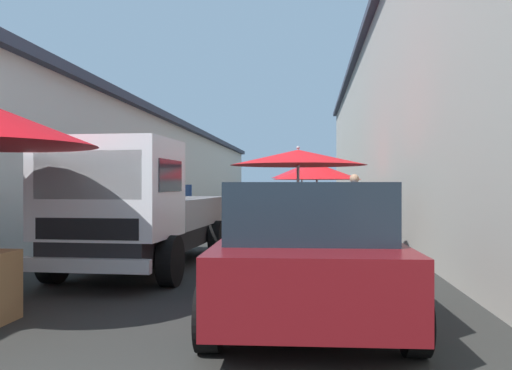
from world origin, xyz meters
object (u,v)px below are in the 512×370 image
at_px(vendor_by_crates, 182,199).
at_px(delivery_truck, 129,210).
at_px(fruit_stall_near_left, 298,171).
at_px(plastic_stool, 312,263).
at_px(fruit_stall_mid_lane, 303,179).
at_px(hatchback_car, 307,248).
at_px(vendor_in_shade, 354,203).
at_px(fruit_stall_near_right, 317,178).

bearing_deg(vendor_by_crates, delivery_truck, -171.05).
distance_m(fruit_stall_near_left, vendor_by_crates, 8.15).
relative_size(vendor_by_crates, plastic_stool, 3.82).
relative_size(fruit_stall_mid_lane, hatchback_car, 0.55).
bearing_deg(delivery_truck, fruit_stall_near_left, -44.63).
bearing_deg(plastic_stool, delivery_truck, 80.77).
relative_size(delivery_truck, vendor_by_crates, 3.00).
relative_size(hatchback_car, plastic_stool, 9.11).
distance_m(hatchback_car, vendor_in_shade, 7.40).
relative_size(delivery_truck, vendor_in_shade, 2.95).
bearing_deg(fruit_stall_near_left, vendor_in_shade, -27.68).
xyz_separation_m(fruit_stall_near_right, vendor_in_shade, (-2.09, -0.88, -0.63)).
height_order(fruit_stall_near_right, vendor_in_shade, fruit_stall_near_right).
distance_m(fruit_stall_near_right, delivery_truck, 7.81).
bearing_deg(fruit_stall_near_right, delivery_truck, 157.39).
height_order(vendor_by_crates, plastic_stool, vendor_by_crates).
height_order(fruit_stall_mid_lane, plastic_stool, fruit_stall_mid_lane).
bearing_deg(fruit_stall_mid_lane, vendor_by_crates, 102.22).
xyz_separation_m(hatchback_car, vendor_by_crates, (11.83, 4.27, 0.23)).
distance_m(fruit_stall_mid_lane, plastic_stool, 11.03).
bearing_deg(vendor_in_shade, fruit_stall_near_left, 152.32).
distance_m(fruit_stall_mid_lane, hatchback_car, 12.74).
bearing_deg(fruit_stall_near_left, fruit_stall_mid_lane, 0.08).
bearing_deg(vendor_in_shade, plastic_stool, 169.41).
distance_m(fruit_stall_near_left, delivery_truck, 3.69).
bearing_deg(fruit_stall_near_left, plastic_stool, -174.71).
xyz_separation_m(hatchback_car, plastic_stool, (1.76, -0.07, -0.41)).
bearing_deg(fruit_stall_mid_lane, fruit_stall_near_right, -172.12).
bearing_deg(vendor_in_shade, vendor_by_crates, 50.03).
relative_size(fruit_stall_near_right, fruit_stall_mid_lane, 1.15).
bearing_deg(plastic_stool, fruit_stall_mid_lane, 1.53).
distance_m(fruit_stall_mid_lane, vendor_by_crates, 4.20).
height_order(hatchback_car, vendor_in_shade, vendor_in_shade).
height_order(hatchback_car, delivery_truck, delivery_truck).
xyz_separation_m(vendor_by_crates, plastic_stool, (-10.07, -4.34, -0.64)).
bearing_deg(hatchback_car, vendor_in_shade, -8.61).
height_order(fruit_stall_near_right, fruit_stall_near_left, fruit_stall_near_left).
bearing_deg(vendor_in_shade, fruit_stall_near_right, 22.71).
distance_m(hatchback_car, vendor_by_crates, 12.58).
bearing_deg(vendor_by_crates, vendor_in_shade, -129.97).
distance_m(fruit_stall_near_right, vendor_in_shade, 2.35).
height_order(fruit_stall_near_left, vendor_in_shade, fruit_stall_near_left).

